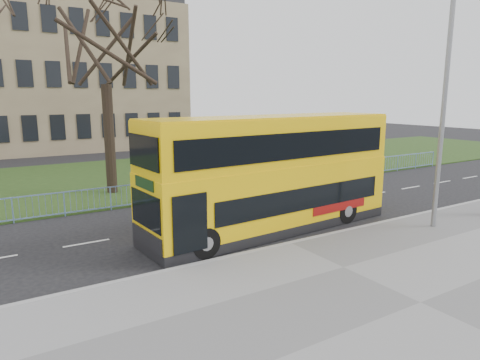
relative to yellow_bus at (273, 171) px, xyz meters
name	(u,v)px	position (x,y,z in m)	size (l,w,h in m)	color
ground	(265,234)	(-0.59, -0.33, -2.34)	(120.00, 120.00, 0.00)	black
pavement	(420,305)	(-0.59, -7.08, -2.28)	(80.00, 10.50, 0.12)	slate
kerb	(290,244)	(-0.59, -1.88, -2.27)	(80.00, 0.20, 0.14)	gray
grass_verge	(140,175)	(-0.59, 13.97, -2.30)	(80.00, 15.40, 0.08)	#203814
guard_railing	(190,189)	(-0.59, 6.27, -1.79)	(40.00, 0.12, 1.10)	#789ED6
bare_tree	(105,63)	(-3.59, 9.67, 4.50)	(9.46, 9.46, 13.52)	black
civic_building	(17,77)	(-5.59, 34.67, 4.66)	(30.00, 15.00, 14.00)	#826D52
yellow_bus	(273,171)	(0.00, 0.00, 0.00)	(10.57, 3.16, 4.37)	yellow
street_lamp	(443,96)	(5.29, -3.34, 2.82)	(1.95, 0.25, 9.20)	gray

